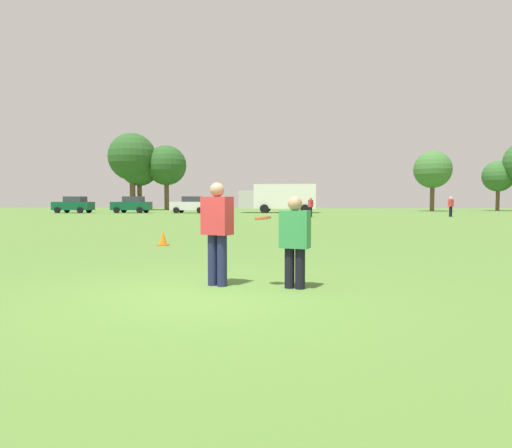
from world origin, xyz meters
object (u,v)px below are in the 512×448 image
traffic_cone (163,238)px  bystander_far_jogger (311,206)px  box_truck (279,197)px  bystander_sideline_watcher (451,205)px  frisbee (263,218)px  parked_car_center (191,205)px  player_thrower (217,228)px  player_defender (295,238)px  parked_car_near_left (74,205)px  parked_car_mid_left (132,205)px

traffic_cone → bystander_far_jogger: (4.96, 24.31, 0.71)m
box_truck → bystander_sideline_watcher: 18.58m
box_truck → frisbee: bearing=-87.3°
traffic_cone → bystander_far_jogger: size_ratio=0.29×
parked_car_center → player_thrower: bearing=-75.3°
player_thrower → parked_car_center: parked_car_center is taller
player_defender → bystander_sideline_watcher: bearing=69.1°
player_defender → traffic_cone: (-4.23, 6.52, -0.59)m
parked_car_near_left → bystander_far_jogger: (25.85, -9.79, 0.01)m
bystander_far_jogger → player_thrower: bearing=-93.7°
parked_car_near_left → bystander_far_jogger: size_ratio=2.54×
frisbee → player_thrower: bearing=175.6°
frisbee → parked_car_near_left: bearing=121.2°
traffic_cone → parked_car_mid_left: bearing=112.6°
parked_car_near_left → box_truck: (22.57, 3.11, 0.83)m
parked_car_mid_left → parked_car_center: (6.62, 0.18, 0.00)m
traffic_cone → player_defender: bearing=-57.1°
player_thrower → bystander_sideline_watcher: (13.91, 32.95, -0.00)m
frisbee → traffic_cone: bearing=119.8°
player_defender → frisbee: size_ratio=5.38×
player_thrower → parked_car_mid_left: (-17.50, 41.34, -0.04)m
bystander_sideline_watcher → bystander_far_jogger: 12.11m
frisbee → traffic_cone: frisbee is taller
parked_car_center → bystander_far_jogger: bearing=-39.9°
parked_car_mid_left → player_defender: bearing=-65.6°
bystander_far_jogger → parked_car_near_left: bearing=159.3°
parked_car_near_left → bystander_far_jogger: 27.64m
box_truck → player_thrower: bearing=-88.3°
player_thrower → traffic_cone: player_thrower is taller
player_defender → parked_car_mid_left: size_ratio=0.35×
player_thrower → box_truck: 43.66m
traffic_cone → player_thrower: bearing=-65.3°
parked_car_mid_left → bystander_far_jogger: 22.20m
player_thrower → bystander_far_jogger: bearing=86.3°
frisbee → bystander_far_jogger: (1.25, 30.79, -0.19)m
parked_car_mid_left → bystander_sideline_watcher: bearing=-14.9°
parked_car_near_left → parked_car_mid_left: same height
player_thrower → box_truck: size_ratio=0.20×
frisbee → parked_car_near_left: 47.45m
player_thrower → traffic_cone: 7.11m
traffic_cone → bystander_sideline_watcher: size_ratio=0.28×
frisbee → parked_car_center: parked_car_center is taller
bystander_far_jogger → parked_car_center: bearing=140.1°
parked_car_near_left → bystander_far_jogger: bearing=-20.7°
player_thrower → parked_car_near_left: 47.01m
parked_car_near_left → traffic_cone: bearing=-58.5°
parked_car_mid_left → parked_car_center: size_ratio=1.00×
parked_car_center → bystander_far_jogger: parked_car_center is taller
box_truck → parked_car_center: bearing=-167.6°
bystander_sideline_watcher → bystander_far_jogger: size_ratio=1.02×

